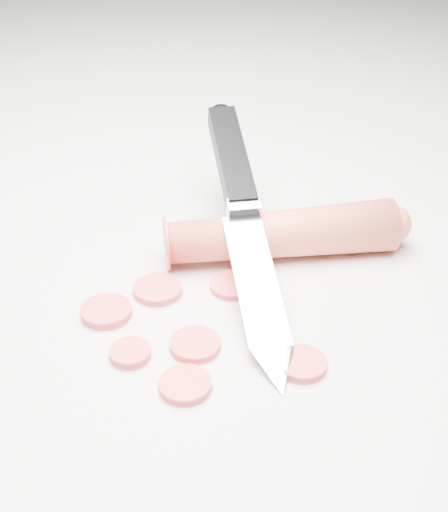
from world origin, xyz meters
The scene contains 11 objects.
ground centered at (0.00, 0.00, 0.00)m, with size 2.40×2.40×0.00m, color silver.
carrot centered at (0.01, 0.04, 0.02)m, with size 0.04×0.04×0.19m, color #D84B37.
carrot_slice_0 centered at (-0.04, -0.10, 0.00)m, with size 0.04×0.04×0.01m, color #EA3E3B.
carrot_slice_1 centered at (0.03, -0.09, 0.00)m, with size 0.04×0.04×0.01m, color #EA3E3B.
carrot_slice_2 centered at (0.01, 0.00, 0.00)m, with size 0.03×0.03×0.01m, color #EA3E3B.
carrot_slice_3 centered at (0.00, -0.12, 0.00)m, with size 0.03×0.03×0.01m, color #EA3E3B.
carrot_slice_4 centered at (0.10, -0.06, 0.00)m, with size 0.03×0.03×0.01m, color #EA3E3B.
carrot_slice_5 centered at (0.01, -0.01, 0.00)m, with size 0.04×0.04×0.01m, color #EA3E3B.
carrot_slice_6 centered at (0.05, -0.12, 0.00)m, with size 0.03×0.03×0.01m, color #EA3E3B.
carrot_slice_7 centered at (-0.03, -0.06, 0.00)m, with size 0.04×0.04×0.01m, color #EA3E3B.
kitchen_knife centered at (0.00, 0.01, 0.04)m, with size 0.24×0.22×0.09m, color silver, non-canonical shape.
Camera 1 is at (0.28, -0.37, 0.33)m, focal length 50.00 mm.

